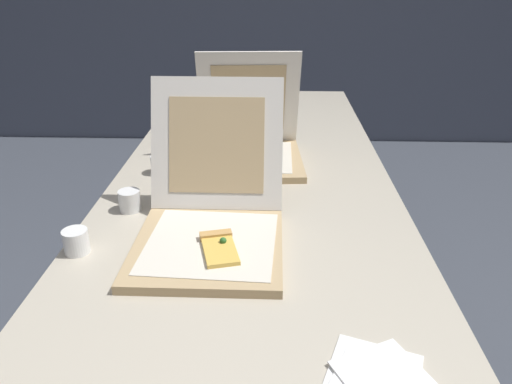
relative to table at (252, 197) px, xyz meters
name	(u,v)px	position (x,y,z in m)	size (l,w,h in m)	color
table	(252,197)	(0.00, 0.00, 0.00)	(0.88, 2.42, 0.73)	#BCB29E
pizza_box_front	(210,222)	(-0.09, -0.34, 0.09)	(0.35, 0.48, 0.35)	tan
pizza_box_middle	(249,146)	(-0.02, 0.20, 0.10)	(0.37, 0.37, 0.36)	tan
cup_white_near_left	(76,241)	(-0.40, -0.40, 0.07)	(0.06, 0.06, 0.06)	white
cup_white_far	(205,132)	(-0.20, 0.41, 0.07)	(0.06, 0.06, 0.06)	white
cup_white_near_center	(130,201)	(-0.33, -0.18, 0.07)	(0.06, 0.06, 0.06)	white
cup_white_mid	(160,164)	(-0.30, 0.08, 0.07)	(0.06, 0.06, 0.06)	white
napkin_pile	(377,377)	(0.24, -0.77, 0.05)	(0.20, 0.20, 0.01)	white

